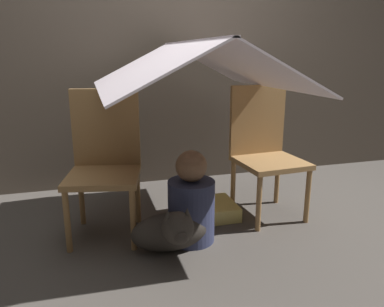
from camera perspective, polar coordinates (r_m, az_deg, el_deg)
name	(u,v)px	position (r m, az deg, el deg)	size (l,w,h in m)	color
ground_plane	(201,239)	(2.46, 1.42, -12.91)	(8.80, 8.80, 0.00)	#47423D
wall_back	(160,41)	(3.36, -4.91, 16.67)	(7.00, 0.05, 2.50)	#4C4238
chair_left	(105,159)	(2.46, -13.15, -0.83)	(0.52, 0.52, 0.93)	olive
chair_right	(265,147)	(2.75, 11.00, 0.94)	(0.47, 0.47, 0.93)	olive
sheet_canopy	(192,65)	(2.38, 0.00, 13.34)	(1.16, 1.42, 0.30)	silver
person_front	(191,203)	(2.35, -0.11, -7.59)	(0.29, 0.29, 0.59)	#2D3351
dog	(172,231)	(2.23, -3.00, -11.64)	(0.48, 0.40, 0.34)	#332D28
floor_cushion	(206,210)	(2.75, 2.11, -8.61)	(0.43, 0.34, 0.10)	#E5CC66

